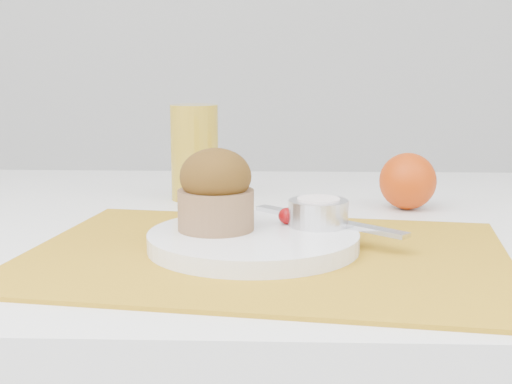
{
  "coord_description": "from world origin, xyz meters",
  "views": [
    {
      "loc": [
        -0.03,
        -0.83,
        0.95
      ],
      "look_at": [
        -0.06,
        -0.03,
        0.8
      ],
      "focal_mm": 50.0,
      "sensor_mm": 36.0,
      "label": 1
    }
  ],
  "objects_px": {
    "plate": "(253,240)",
    "juice_glass": "(195,152)",
    "orange": "(408,181)",
    "muffin": "(216,191)"
  },
  "relations": [
    {
      "from": "plate",
      "to": "juice_glass",
      "type": "distance_m",
      "value": 0.31
    },
    {
      "from": "plate",
      "to": "juice_glass",
      "type": "xyz_separation_m",
      "value": [
        -0.1,
        0.29,
        0.06
      ]
    },
    {
      "from": "plate",
      "to": "orange",
      "type": "height_order",
      "value": "orange"
    },
    {
      "from": "orange",
      "to": "muffin",
      "type": "relative_size",
      "value": 0.77
    },
    {
      "from": "plate",
      "to": "orange",
      "type": "relative_size",
      "value": 2.89
    },
    {
      "from": "plate",
      "to": "muffin",
      "type": "xyz_separation_m",
      "value": [
        -0.04,
        0.01,
        0.05
      ]
    },
    {
      "from": "orange",
      "to": "juice_glass",
      "type": "height_order",
      "value": "juice_glass"
    },
    {
      "from": "orange",
      "to": "juice_glass",
      "type": "relative_size",
      "value": 0.56
    },
    {
      "from": "orange",
      "to": "plate",
      "type": "bearing_deg",
      "value": -130.85
    },
    {
      "from": "plate",
      "to": "muffin",
      "type": "height_order",
      "value": "muffin"
    }
  ]
}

